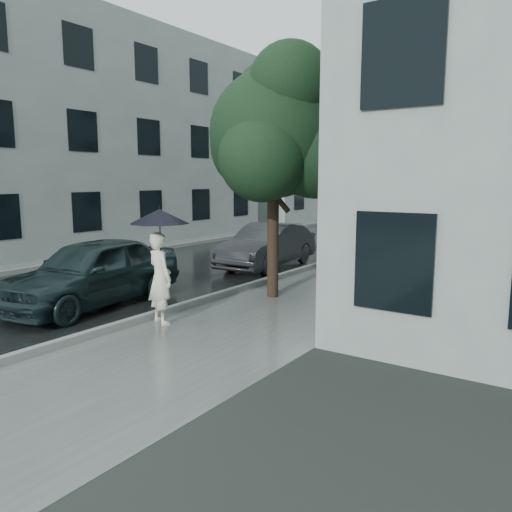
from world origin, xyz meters
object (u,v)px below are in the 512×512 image
Objects in this scene: car_far at (268,246)px; car_near at (92,272)px; lamp_post at (348,172)px; street_tree at (276,132)px; pedestrian at (160,278)px.

car_near is at bearing -98.80° from car_far.
car_near is (-2.66, -7.79, -2.28)m from lamp_post.
car_far is at bearing -126.95° from lamp_post.
car_far is (-2.32, 3.25, -3.20)m from street_tree.
pedestrian is at bearing -73.87° from lamp_post.
street_tree is at bearing -58.10° from car_far.
lamp_post reaches higher than car_far.
lamp_post reaches higher than car_near.
lamp_post is at bearing -74.33° from pedestrian.
street_tree reaches higher than car_near.
car_far is (0.58, 6.37, -0.06)m from car_near.
pedestrian is 4.50m from street_tree.
street_tree is 5.29m from car_near.
car_near reaches higher than car_far.
street_tree reaches higher than pedestrian.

